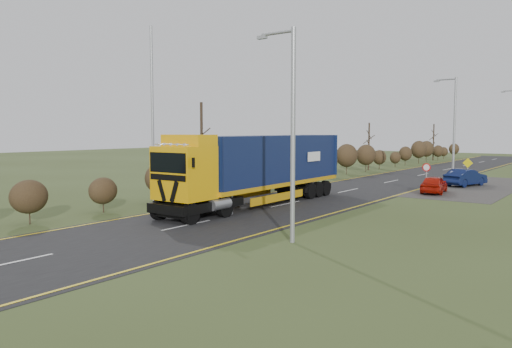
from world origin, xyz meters
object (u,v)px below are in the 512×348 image
(streetlight_near, at_px, (291,126))
(car_blue_sedan, at_px, (466,178))
(speed_sign, at_px, (426,173))
(lorry, at_px, (259,165))
(car_red_hatchback, at_px, (434,184))

(streetlight_near, bearing_deg, car_blue_sedan, 89.18)
(streetlight_near, relative_size, speed_sign, 3.96)
(lorry, height_order, streetlight_near, streetlight_near)
(car_blue_sedan, bearing_deg, car_red_hatchback, 100.93)
(car_red_hatchback, relative_size, streetlight_near, 0.44)
(car_red_hatchback, bearing_deg, speed_sign, 2.85)
(lorry, relative_size, speed_sign, 7.20)
(streetlight_near, distance_m, speed_sign, 18.42)
(car_red_hatchback, height_order, streetlight_near, streetlight_near)
(lorry, relative_size, car_blue_sedan, 3.68)
(car_blue_sedan, xyz_separation_m, streetlight_near, (-0.34, -24.10, 3.74))
(car_blue_sedan, relative_size, speed_sign, 1.95)
(car_red_hatchback, height_order, car_blue_sedan, car_blue_sedan)
(speed_sign, bearing_deg, car_red_hatchback, 11.12)
(lorry, relative_size, streetlight_near, 1.82)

